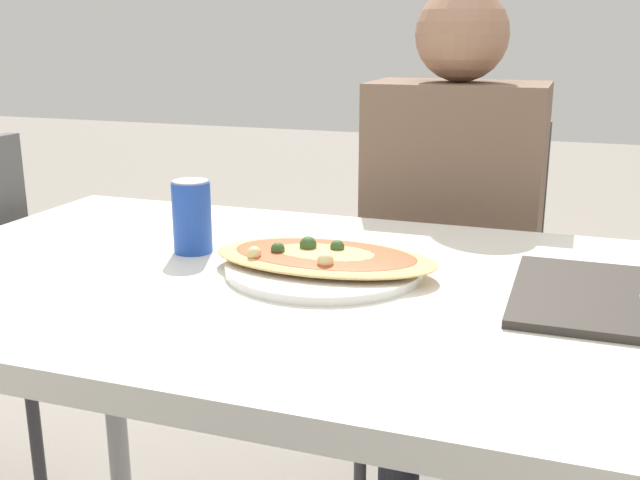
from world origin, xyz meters
name	(u,v)px	position (x,y,z in m)	size (l,w,h in m)	color
dining_table	(316,321)	(0.00, 0.00, 0.66)	(1.39, 0.80, 0.73)	silver
chair_far_seated	(456,282)	(0.11, 0.73, 0.50)	(0.40, 0.40, 0.89)	#4C4C4C
person_seated	(452,214)	(0.11, 0.62, 0.70)	(0.38, 0.26, 1.19)	#2D2D38
pizza_main	(327,261)	(0.00, 0.04, 0.74)	(0.36, 0.31, 0.05)	white
soda_can	(192,217)	(-0.25, 0.07, 0.79)	(0.07, 0.07, 0.12)	#1E47B2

